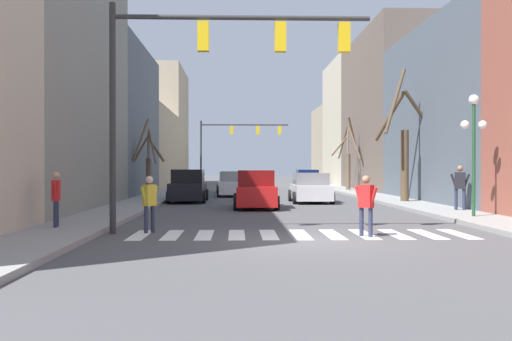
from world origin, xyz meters
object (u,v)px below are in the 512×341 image
object	(u,v)px
street_tree_left_near	(349,157)
pedestrian_on_left_sidewalk	(149,199)
street_tree_right_far	(404,146)
car_parked_left_mid	(307,180)
car_at_intersection	(255,191)
pedestrian_crossing_street	(366,200)
car_parked_right_far	(234,184)
street_lamp_right_corner	(474,130)
car_parked_left_far	(311,189)
car_parked_right_near	(232,183)
traffic_signal_near	(208,62)
pedestrian_waiting_at_curb	(56,194)
car_parked_left_near	(188,187)
pedestrian_on_right_sidewalk	(460,184)
traffic_signal_far	(234,137)
street_tree_right_mid	(148,162)

from	to	relation	value
street_tree_left_near	pedestrian_on_left_sidewalk	bearing A→B (deg)	-111.38
street_tree_right_far	car_parked_left_mid	bearing A→B (deg)	96.41
car_at_intersection	pedestrian_on_left_sidewalk	xyz separation A→B (m)	(-3.39, -10.26, 0.16)
pedestrian_crossing_street	car_parked_right_far	bearing A→B (deg)	-36.13
street_lamp_right_corner	pedestrian_crossing_street	xyz separation A→B (m)	(-4.90, -4.78, -2.23)
street_lamp_right_corner	pedestrian_on_left_sidewalk	bearing A→B (deg)	-161.63
car_parked_left_mid	car_parked_left_far	distance (m)	20.45
car_at_intersection	car_parked_right_near	distance (m)	16.75
traffic_signal_near	car_parked_left_mid	size ratio (longest dim) A/B	1.74
pedestrian_waiting_at_curb	car_parked_left_near	bearing A→B (deg)	-17.90
traffic_signal_near	car_parked_left_mid	bearing A→B (deg)	78.71
car_parked_left_near	car_parked_left_far	bearing A→B (deg)	-97.57
car_parked_right_far	car_parked_left_near	distance (m)	6.80
car_parked_left_near	pedestrian_on_right_sidewalk	xyz separation A→B (m)	(11.78, -8.53, 0.40)
car_parked_right_far	pedestrian_waiting_at_curb	distance (m)	21.97
traffic_signal_far	car_parked_left_mid	world-z (taller)	traffic_signal_far
car_parked_left_near	pedestrian_crossing_street	distance (m)	17.58
traffic_signal_far	car_parked_left_mid	distance (m)	10.47
pedestrian_waiting_at_curb	street_tree_right_mid	xyz separation A→B (m)	(0.05, 17.82, 1.10)
car_at_intersection	car_parked_left_near	world-z (taller)	car_parked_left_near
car_parked_left_mid	pedestrian_on_right_sidewalk	bearing A→B (deg)	-173.95
car_parked_left_mid	car_parked_right_near	size ratio (longest dim) A/B	0.96
street_tree_right_far	street_lamp_right_corner	bearing A→B (deg)	-90.96
street_tree_right_far	street_tree_left_near	xyz separation A→B (m)	(0.10, 15.53, -0.27)
pedestrian_on_right_sidewalk	street_tree_left_near	distance (m)	21.95
car_parked_right_near	pedestrian_crossing_street	world-z (taller)	pedestrian_crossing_street
car_parked_left_mid	traffic_signal_far	bearing A→B (deg)	42.01
pedestrian_on_left_sidewalk	pedestrian_on_right_sidewalk	bearing A→B (deg)	-25.50
traffic_signal_far	car_parked_right_far	bearing A→B (deg)	-89.67
car_parked_left_near	street_tree_left_near	world-z (taller)	street_tree_left_near
car_parked_right_far	car_parked_left_mid	xyz separation A→B (m)	(6.33, 13.13, 0.02)
pedestrian_crossing_street	pedestrian_on_right_sidewalk	size ratio (longest dim) A/B	0.92
car_parked_right_far	car_parked_left_mid	world-z (taller)	car_parked_left_mid
pedestrian_on_right_sidewalk	street_tree_right_mid	xyz separation A→B (m)	(-14.37, 11.32, 0.98)
car_parked_right_far	pedestrian_waiting_at_curb	xyz separation A→B (m)	(-5.12, -21.36, 0.34)
traffic_signal_far	street_tree_left_near	world-z (taller)	traffic_signal_far
traffic_signal_near	street_tree_right_mid	size ratio (longest dim) A/B	1.61
street_lamp_right_corner	car_parked_left_near	bearing A→B (deg)	133.51
street_lamp_right_corner	pedestrian_on_left_sidewalk	world-z (taller)	street_lamp_right_corner
street_tree_left_near	street_tree_right_mid	world-z (taller)	street_tree_left_near
car_parked_left_mid	street_tree_right_far	world-z (taller)	street_tree_right_far
traffic_signal_near	car_parked_left_far	xyz separation A→B (m)	(4.76, 14.68, -4.17)
car_parked_right_near	pedestrian_waiting_at_curb	size ratio (longest dim) A/B	2.76
traffic_signal_far	pedestrian_on_left_sidewalk	size ratio (longest dim) A/B	5.31
traffic_signal_far	street_tree_right_far	bearing A→B (deg)	-72.86
pedestrian_waiting_at_curb	car_at_intersection	bearing A→B (deg)	-39.56
street_lamp_right_corner	street_tree_left_near	world-z (taller)	street_tree_left_near
traffic_signal_far	pedestrian_on_right_sidewalk	xyz separation A→B (m)	(9.41, -35.14, -3.67)
street_tree_right_far	street_tree_left_near	distance (m)	15.53
street_lamp_right_corner	street_tree_right_far	world-z (taller)	street_tree_right_far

